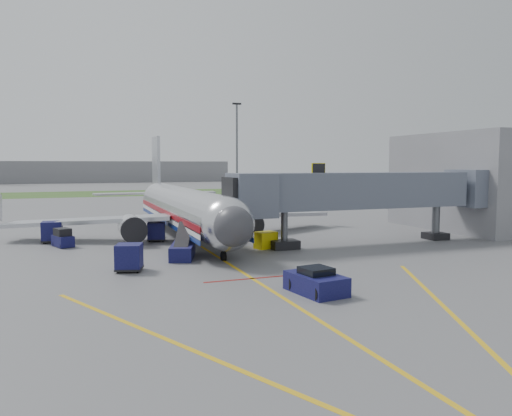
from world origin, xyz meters
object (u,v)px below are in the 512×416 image
object	(u,v)px
airliner	(183,208)
baggage_tug	(63,239)
pushback_tug	(316,282)
belt_loader	(183,250)

from	to	relation	value
airliner	baggage_tug	world-z (taller)	airliner
pushback_tug	baggage_tug	xyz separation A→B (m)	(-12.76, 20.60, 0.10)
airliner	belt_loader	world-z (taller)	airliner
pushback_tug	belt_loader	distance (m)	13.15
belt_loader	pushback_tug	bearing A→B (deg)	-70.02
pushback_tug	belt_loader	xyz separation A→B (m)	(-4.49, 12.36, 0.01)
pushback_tug	baggage_tug	size ratio (longest dim) A/B	1.46
belt_loader	baggage_tug	bearing A→B (deg)	135.10
baggage_tug	belt_loader	size ratio (longest dim) A/B	0.49
airliner	baggage_tug	xyz separation A→B (m)	(-10.75, -2.97, -1.96)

